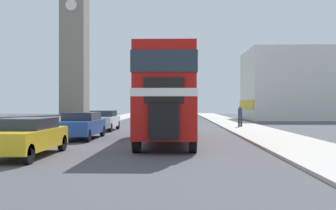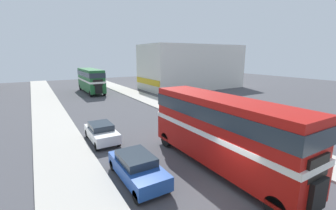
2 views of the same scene
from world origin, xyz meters
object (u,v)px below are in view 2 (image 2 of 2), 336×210
object	(u,v)px
car_parked_mid	(137,167)
double_decker_bus	(221,127)
bus_distant	(91,79)
pedestrian_walking	(186,106)
car_parked_far	(102,132)

from	to	relation	value
car_parked_mid	double_decker_bus	bearing A→B (deg)	-14.68
bus_distant	car_parked_mid	distance (m)	31.36
bus_distant	pedestrian_walking	bearing A→B (deg)	-75.53
bus_distant	car_parked_far	bearing A→B (deg)	-100.97
car_parked_far	bus_distant	bearing A→B (deg)	79.03
car_parked_far	double_decker_bus	bearing A→B (deg)	-58.17
pedestrian_walking	bus_distant	bearing A→B (deg)	104.47
double_decker_bus	pedestrian_walking	xyz separation A→B (m)	(5.39, 10.86, -1.47)
bus_distant	car_parked_far	distance (m)	24.91
bus_distant	pedestrian_walking	size ratio (longest dim) A/B	6.35
pedestrian_walking	car_parked_far	bearing A→B (deg)	-163.39
double_decker_bus	car_parked_far	world-z (taller)	double_decker_bus
car_parked_mid	car_parked_far	xyz separation A→B (m)	(-0.12, 6.57, -0.00)
double_decker_bus	car_parked_mid	xyz separation A→B (m)	(-4.72, 1.24, -1.78)
double_decker_bus	bus_distant	xyz separation A→B (m)	(-0.12, 32.21, -0.03)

